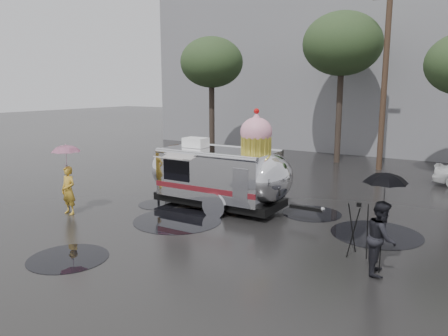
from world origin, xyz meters
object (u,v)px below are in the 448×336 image
Objects in this scene: person_left at (68,190)px; tripod at (358,225)px; person_right at (381,238)px; airstream_trailer at (221,173)px.

tripod is at bearing 10.51° from person_left.
person_right reaches higher than person_left.
person_left is at bearing -140.11° from airstream_trailer.
tripod is (5.21, -1.91, -0.45)m from airstream_trailer.
airstream_trailer reaches higher than person_right.
person_right is 1.03m from tripod.
tripod is at bearing 33.40° from person_right.
person_left is 1.15× the size of tripod.
airstream_trailer is at bearing 54.90° from person_right.
airstream_trailer is 5.09m from person_left.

